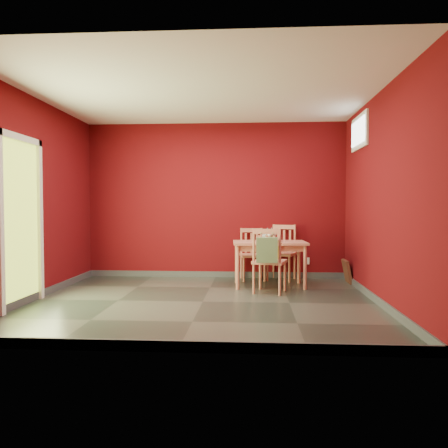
# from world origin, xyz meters

# --- Properties ---
(ground) EXTENTS (4.50, 4.50, 0.00)m
(ground) POSITION_xyz_m (0.00, 0.00, 0.00)
(ground) COLOR #2D342D
(ground) RESTS_ON ground
(room_shell) EXTENTS (4.50, 4.50, 4.50)m
(room_shell) POSITION_xyz_m (0.00, 0.00, 0.05)
(room_shell) COLOR #57090D
(room_shell) RESTS_ON ground
(doorway) EXTENTS (0.06, 1.01, 2.13)m
(doorway) POSITION_xyz_m (-2.23, -0.40, 1.12)
(doorway) COLOR #B7D838
(doorway) RESTS_ON ground
(window) EXTENTS (0.05, 0.90, 0.50)m
(window) POSITION_xyz_m (2.23, 1.00, 2.35)
(window) COLOR white
(window) RESTS_ON room_shell
(outlet_plate) EXTENTS (0.08, 0.02, 0.12)m
(outlet_plate) POSITION_xyz_m (1.60, 1.99, 0.30)
(outlet_plate) COLOR silver
(outlet_plate) RESTS_ON room_shell
(dining_table) EXTENTS (1.16, 0.72, 0.70)m
(dining_table) POSITION_xyz_m (0.92, 1.16, 0.61)
(dining_table) COLOR tan
(dining_table) RESTS_ON ground
(table_runner) EXTENTS (0.32, 0.62, 0.30)m
(table_runner) POSITION_xyz_m (0.92, 1.06, 0.66)
(table_runner) COLOR olive
(table_runner) RESTS_ON dining_table
(chair_far_left) EXTENTS (0.46, 0.46, 0.87)m
(chair_far_left) POSITION_xyz_m (0.65, 1.79, 0.45)
(chair_far_left) COLOR tan
(chair_far_left) RESTS_ON ground
(chair_far_right) EXTENTS (0.55, 0.55, 0.93)m
(chair_far_right) POSITION_xyz_m (1.15, 1.80, 0.48)
(chair_far_right) COLOR tan
(chair_far_right) RESTS_ON ground
(chair_near) EXTENTS (0.54, 0.54, 0.94)m
(chair_near) POSITION_xyz_m (0.89, 0.63, 0.48)
(chair_near) COLOR tan
(chair_near) RESTS_ON ground
(tote_bag) EXTENTS (0.29, 0.18, 0.42)m
(tote_bag) POSITION_xyz_m (0.85, 0.41, 0.64)
(tote_bag) COLOR #668A58
(tote_bag) RESTS_ON chair_near
(cat) EXTENTS (0.32, 0.50, 0.23)m
(cat) POSITION_xyz_m (0.91, 1.20, 0.82)
(cat) COLOR slate
(cat) RESTS_ON table_runner
(picture_frame) EXTENTS (0.12, 0.38, 0.38)m
(picture_frame) POSITION_xyz_m (2.19, 1.55, 0.19)
(picture_frame) COLOR #573120
(picture_frame) RESTS_ON ground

